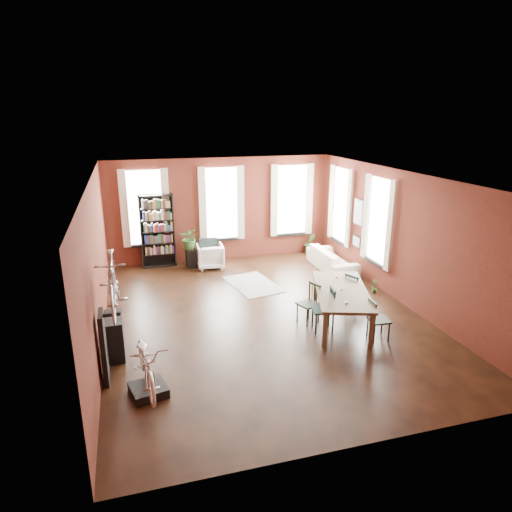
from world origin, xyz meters
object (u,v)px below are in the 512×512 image
object	(u,v)px
dining_table	(341,307)
dining_chair_a	(323,310)
console_table	(113,336)
plant_stand	(191,258)
bookshelf	(158,231)
dining_chair_b	(308,304)
bicycle_floor	(145,341)
bike_trainer	(148,390)
cream_sofa	(332,256)
dining_chair_d	(355,292)
white_armchair	(210,255)
dining_chair_c	(379,320)

from	to	relation	value
dining_table	dining_chair_a	xyz separation A→B (m)	(-0.51, -0.19, 0.08)
console_table	plant_stand	size ratio (longest dim) A/B	1.41
bookshelf	dining_chair_b	bearing A→B (deg)	-59.62
bicycle_floor	dining_chair_a	bearing A→B (deg)	14.83
bike_trainer	bicycle_floor	size ratio (longest dim) A/B	0.34
dining_chair_b	cream_sofa	xyz separation A→B (m)	(2.08, 3.19, -0.04)
dining_chair_d	dining_chair_a	bearing A→B (deg)	99.90
cream_sofa	bike_trainer	bearing A→B (deg)	131.50
bicycle_floor	dining_table	bearing A→B (deg)	14.91
dining_chair_d	white_armchair	size ratio (longest dim) A/B	1.13
dining_chair_a	dining_chair_b	distance (m)	0.48
dining_table	white_armchair	bearing A→B (deg)	132.57
cream_sofa	white_armchair	bearing A→B (deg)	71.85
dining_chair_b	dining_chair_d	world-z (taller)	dining_chair_d
dining_chair_d	white_armchair	distance (m)	4.84
dining_chair_c	cream_sofa	world-z (taller)	dining_chair_c
bookshelf	console_table	xyz separation A→B (m)	(-1.28, -5.20, -0.70)
dining_table	bike_trainer	xyz separation A→B (m)	(-4.26, -1.57, -0.33)
dining_chair_d	console_table	bearing A→B (deg)	72.64
bookshelf	dining_chair_d	bearing A→B (deg)	-47.15
dining_chair_c	plant_stand	world-z (taller)	dining_chair_c
dining_table	dining_chair_a	world-z (taller)	dining_chair_a
dining_table	white_armchair	size ratio (longest dim) A/B	3.01
dining_chair_b	console_table	size ratio (longest dim) A/B	1.12
bike_trainer	console_table	distance (m)	1.65
dining_chair_c	dining_chair_d	distance (m)	1.50
dining_chair_c	bicycle_floor	xyz separation A→B (m)	(-4.69, -0.69, 0.56)
white_armchair	console_table	bearing A→B (deg)	62.33
bike_trainer	dining_chair_b	bearing A→B (deg)	26.95
dining_chair_d	white_armchair	bearing A→B (deg)	10.37
bike_trainer	dining_table	bearing A→B (deg)	20.20
dining_chair_a	dining_chair_d	size ratio (longest dim) A/B	1.08
white_armchair	dining_chair_a	bearing A→B (deg)	110.92
bookshelf	white_armchair	world-z (taller)	bookshelf
dining_chair_b	bookshelf	size ratio (longest dim) A/B	0.41
dining_chair_d	cream_sofa	world-z (taller)	dining_chair_d
bookshelf	console_table	size ratio (longest dim) A/B	2.75
bookshelf	bike_trainer	world-z (taller)	bookshelf
bookshelf	bicycle_floor	distance (m)	6.75
cream_sofa	bike_trainer	world-z (taller)	cream_sofa
dining_chair_c	bookshelf	size ratio (longest dim) A/B	0.39
dining_chair_b	white_armchair	xyz separation A→B (m)	(-1.40, 4.34, -0.05)
bike_trainer	bicycle_floor	distance (m)	0.91
dining_chair_a	bike_trainer	size ratio (longest dim) A/B	1.72
white_armchair	console_table	size ratio (longest dim) A/B	0.99
dining_chair_a	dining_chair_c	xyz separation A→B (m)	(0.95, -0.68, -0.05)
dining_chair_b	dining_chair_a	bearing A→B (deg)	-0.54
dining_chair_a	console_table	distance (m)	4.30
white_armchair	console_table	distance (m)	5.39
dining_chair_b	cream_sofa	world-z (taller)	dining_chair_b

